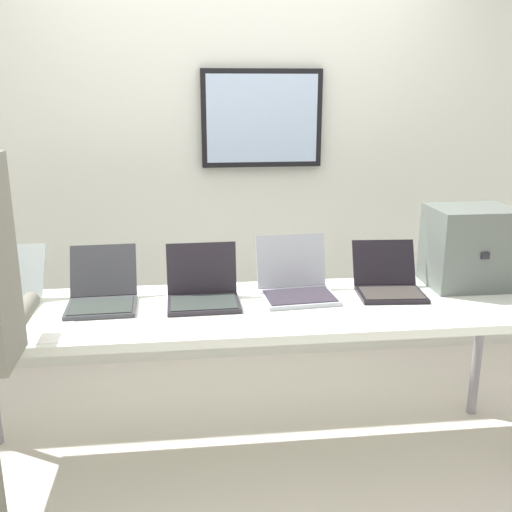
% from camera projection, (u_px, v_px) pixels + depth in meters
% --- Properties ---
extents(ground, '(8.00, 8.00, 0.04)m').
position_uv_depth(ground, '(251.00, 458.00, 2.89)').
color(ground, beige).
extents(back_wall, '(8.00, 0.11, 2.66)m').
position_uv_depth(back_wall, '(231.00, 155.00, 3.60)').
color(back_wall, silver).
rests_on(back_wall, ground).
extents(workbench, '(2.71, 0.70, 0.77)m').
position_uv_depth(workbench, '(250.00, 317.00, 2.69)').
color(workbench, silver).
rests_on(workbench, ground).
extents(equipment_box, '(0.40, 0.32, 0.40)m').
position_uv_depth(equipment_box, '(469.00, 247.00, 2.91)').
color(equipment_box, '#59625C').
rests_on(equipment_box, workbench).
extents(laptop_station_0, '(0.35, 0.43, 0.25)m').
position_uv_depth(laptop_station_0, '(1.00, 295.00, 2.65)').
color(laptop_station_0, '#AAB6B5').
rests_on(laptop_station_0, workbench).
extents(laptop_station_1, '(0.32, 0.38, 0.24)m').
position_uv_depth(laptop_station_1, '(102.00, 293.00, 2.68)').
color(laptop_station_1, '#393A3F').
rests_on(laptop_station_1, workbench).
extents(laptop_station_2, '(0.33, 0.29, 0.26)m').
position_uv_depth(laptop_station_2, '(203.00, 290.00, 2.71)').
color(laptop_station_2, '#27222A').
rests_on(laptop_station_2, workbench).
extents(laptop_station_3, '(0.36, 0.35, 0.27)m').
position_uv_depth(laptop_station_3, '(296.00, 283.00, 2.80)').
color(laptop_station_3, '#AAAFBC').
rests_on(laptop_station_3, workbench).
extents(laptop_station_4, '(0.33, 0.36, 0.22)m').
position_uv_depth(laptop_station_4, '(388.00, 282.00, 2.84)').
color(laptop_station_4, black).
rests_on(laptop_station_4, workbench).
extents(paper_sheet, '(0.24, 0.32, 0.00)m').
position_uv_depth(paper_sheet, '(47.00, 329.00, 2.41)').
color(paper_sheet, white).
rests_on(paper_sheet, workbench).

